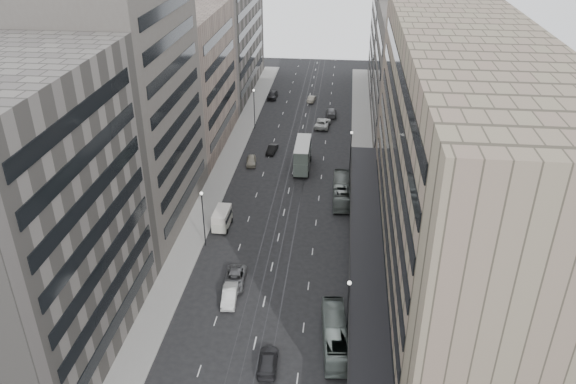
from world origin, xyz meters
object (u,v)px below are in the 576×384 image
at_px(bus_near, 335,335).
at_px(bus_far, 341,191).
at_px(pedestrian, 367,376).
at_px(sedan_2, 235,279).
at_px(panel_van, 222,218).
at_px(double_decker, 302,155).
at_px(sedan_1, 230,296).

xyz_separation_m(bus_near, bus_far, (0.00, 32.43, 0.07)).
bearing_deg(pedestrian, sedan_2, -67.95).
xyz_separation_m(bus_far, sedan_2, (-12.58, -23.09, -0.74)).
relative_size(panel_van, sedan_2, 0.84).
distance_m(bus_far, double_decker, 12.54).
bearing_deg(panel_van, sedan_1, -73.76).
bearing_deg(panel_van, pedestrian, -52.09).
xyz_separation_m(double_decker, panel_van, (-9.84, -20.66, -1.02)).
distance_m(panel_van, sedan_1, 16.65).
bearing_deg(panel_van, bus_far, 32.85).
bearing_deg(panel_van, double_decker, 65.88).
bearing_deg(bus_far, sedan_2, 60.00).
bearing_deg(bus_far, sedan_1, 63.13).
relative_size(bus_near, double_decker, 1.16).
distance_m(bus_far, panel_van, 19.76).
bearing_deg(bus_far, pedestrian, 93.65).
xyz_separation_m(sedan_1, sedan_2, (-0.01, 3.31, -0.01)).
bearing_deg(sedan_2, sedan_1, -92.65).
xyz_separation_m(bus_far, sedan_1, (-12.57, -26.40, -0.73)).
xyz_separation_m(bus_near, sedan_2, (-12.58, 9.34, -0.67)).
relative_size(double_decker, sedan_2, 1.62).
xyz_separation_m(double_decker, sedan_1, (-5.57, -36.74, -1.83)).
height_order(double_decker, sedan_1, double_decker).
bearing_deg(sedan_2, panel_van, 105.59).
bearing_deg(bus_far, double_decker, -57.31).
relative_size(bus_far, pedestrian, 6.06).
bearing_deg(sedan_1, pedestrian, -39.78).
relative_size(bus_near, bus_far, 0.95).
bearing_deg(sedan_1, bus_near, -30.46).
bearing_deg(bus_near, panel_van, -57.68).
distance_m(sedan_1, sedan_2, 3.31).
bearing_deg(double_decker, panel_van, -115.86).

